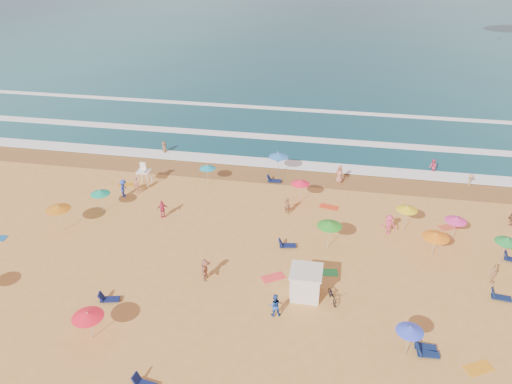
# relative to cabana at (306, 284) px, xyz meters

# --- Properties ---
(ground) EXTENTS (220.00, 220.00, 0.00)m
(ground) POSITION_rel_cabana_xyz_m (-3.85, 5.27, -1.00)
(ground) COLOR gold
(ground) RESTS_ON ground
(ocean) EXTENTS (220.00, 140.00, 0.18)m
(ocean) POSITION_rel_cabana_xyz_m (-3.85, 89.27, -1.00)
(ocean) COLOR #0C4756
(ocean) RESTS_ON ground
(wet_sand) EXTENTS (220.00, 220.00, 0.00)m
(wet_sand) POSITION_rel_cabana_xyz_m (-3.85, 17.77, -0.99)
(wet_sand) COLOR olive
(wet_sand) RESTS_ON ground
(surf_foam) EXTENTS (200.00, 18.70, 0.05)m
(surf_foam) POSITION_rel_cabana_xyz_m (-3.85, 26.59, -0.90)
(surf_foam) COLOR white
(surf_foam) RESTS_ON ground
(cabana) EXTENTS (2.00, 2.00, 2.00)m
(cabana) POSITION_rel_cabana_xyz_m (0.00, 0.00, 0.00)
(cabana) COLOR silver
(cabana) RESTS_ON ground
(cabana_roof) EXTENTS (2.20, 2.20, 0.12)m
(cabana_roof) POSITION_rel_cabana_xyz_m (-0.00, 0.00, 1.06)
(cabana_roof) COLOR silver
(cabana_roof) RESTS_ON cabana
(bicycle) EXTENTS (1.16, 1.85, 0.92)m
(bicycle) POSITION_rel_cabana_xyz_m (1.90, -0.30, -0.54)
(bicycle) COLOR black
(bicycle) RESTS_ON ground
(lifeguard_stand) EXTENTS (1.20, 1.20, 2.10)m
(lifeguard_stand) POSITION_rel_cabana_xyz_m (-16.95, 13.33, 0.05)
(lifeguard_stand) COLOR white
(lifeguard_stand) RESTS_ON ground
(beach_umbrellas) EXTENTS (49.19, 26.17, 0.75)m
(beach_umbrellas) POSITION_rel_cabana_xyz_m (-2.24, 5.57, 1.09)
(beach_umbrellas) COLOR #FF1A40
(beach_umbrellas) RESTS_ON ground
(loungers) EXTENTS (29.88, 26.29, 0.34)m
(loungers) POSITION_rel_cabana_xyz_m (2.08, 1.23, -0.83)
(loungers) COLOR #0F184C
(loungers) RESTS_ON ground
(towels) EXTENTS (44.74, 24.72, 0.03)m
(towels) POSITION_rel_cabana_xyz_m (-5.22, 1.56, -0.98)
(towels) COLOR #AD1537
(towels) RESTS_ON ground
(beachgoers) EXTENTS (46.58, 26.22, 2.09)m
(beachgoers) POSITION_rel_cabana_xyz_m (-2.90, 9.39, -0.20)
(beachgoers) COLOR tan
(beachgoers) RESTS_ON ground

